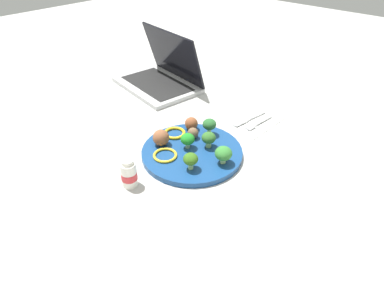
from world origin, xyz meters
name	(u,v)px	position (x,y,z in m)	size (l,w,h in m)	color
ground_plane	(192,155)	(0.00, 0.00, 0.00)	(4.00, 4.00, 0.00)	#B2B2AD
plate	(192,152)	(0.00, 0.00, 0.01)	(0.28, 0.28, 0.02)	navy
broccoli_floret_back_right	(209,138)	(-0.04, 0.02, 0.04)	(0.04, 0.04, 0.05)	#8CB869
broccoli_floret_near_rim	(209,125)	(-0.09, -0.02, 0.05)	(0.04, 0.04, 0.05)	#ADC97B
broccoli_floret_back_left	(223,154)	(-0.01, 0.10, 0.05)	(0.05, 0.05, 0.05)	#A2D07F
broccoli_floret_far_rim	(188,139)	(0.00, -0.02, 0.04)	(0.04, 0.04, 0.04)	#94B884
broccoli_floret_front_left	(191,159)	(0.06, 0.05, 0.05)	(0.04, 0.04, 0.05)	#9ECE7F
meatball_front_left	(191,124)	(-0.08, -0.07, 0.04)	(0.04, 0.04, 0.04)	brown
meatball_back_right	(161,138)	(0.04, -0.08, 0.04)	(0.05, 0.05, 0.05)	brown
meatball_front_right	(193,133)	(-0.05, -0.04, 0.03)	(0.03, 0.03, 0.03)	brown
pepper_ring_front_left	(175,133)	(-0.02, -0.09, 0.02)	(0.06, 0.06, 0.01)	yellow
pepper_ring_near_rim	(165,155)	(0.07, -0.03, 0.02)	(0.07, 0.07, 0.01)	yellow
napkin	(254,121)	(-0.27, 0.03, 0.00)	(0.17, 0.12, 0.01)	white
fork	(258,123)	(-0.26, 0.05, 0.01)	(0.12, 0.03, 0.01)	silver
knife	(248,119)	(-0.26, 0.01, 0.01)	(0.15, 0.04, 0.01)	silver
yogurt_bottle	(129,174)	(0.20, -0.03, 0.03)	(0.04, 0.04, 0.08)	white
laptop	(162,76)	(-0.26, -0.40, 0.04)	(0.27, 0.35, 0.21)	#B7B7B7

